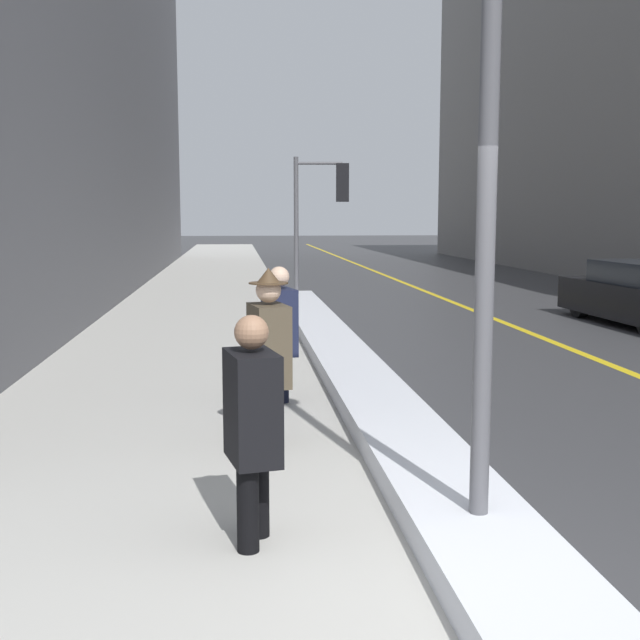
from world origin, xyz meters
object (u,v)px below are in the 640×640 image
Objects in this scene: pedestrian_nearside at (269,351)px; pedestrian_trailing at (279,329)px; lamp_post at (489,101)px; pedestrian_in_glasses at (252,419)px; traffic_light_near at (326,198)px.

pedestrian_nearside reaches higher than pedestrian_trailing.
pedestrian_trailing is (-1.05, 3.91, -1.91)m from lamp_post.
lamp_post is at bearing 72.23° from pedestrian_in_glasses.
pedestrian_in_glasses is at bearing -92.99° from traffic_light_near.
lamp_post is at bearing -87.29° from traffic_light_near.
lamp_post is 3.20m from pedestrian_nearside.
pedestrian_nearside is (-1.23, 2.29, -1.87)m from lamp_post.
pedestrian_trailing is (-1.69, -10.45, -1.64)m from traffic_light_near.
traffic_light_near is (0.64, 14.36, -0.27)m from lamp_post.
pedestrian_in_glasses is 3.78m from pedestrian_trailing.
lamp_post is 2.80× the size of pedestrian_nearside.
lamp_post is 3.09× the size of pedestrian_in_glasses.
pedestrian_in_glasses is at bearing -17.00° from pedestrian_nearside.
traffic_light_near reaches higher than pedestrian_nearside.
lamp_post is at bearing 16.42° from pedestrian_nearside.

